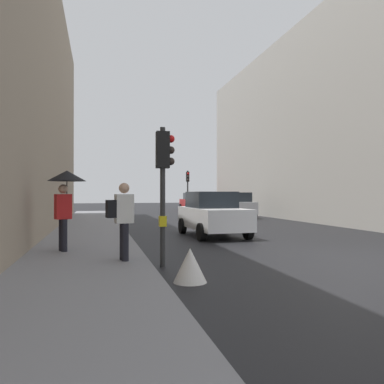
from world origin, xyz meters
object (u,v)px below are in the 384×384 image
(car_silver_hatchback, at_px, (235,205))
(pedestrian_with_umbrella, at_px, (66,188))
(car_white_compact, at_px, (213,214))
(pedestrian_with_black_backpack, at_px, (122,216))
(traffic_light_near_left, at_px, (164,171))
(warning_sign_triangle, at_px, (190,265))
(car_red_sedan, at_px, (193,202))
(traffic_light_far_median, at_px, (188,184))

(car_silver_hatchback, xyz_separation_m, pedestrian_with_umbrella, (-10.12, -14.38, 0.96))
(car_white_compact, height_order, pedestrian_with_black_backpack, pedestrian_with_black_backpack)
(traffic_light_near_left, xyz_separation_m, warning_sign_triangle, (0.23, -1.64, -1.89))
(pedestrian_with_umbrella, height_order, warning_sign_triangle, pedestrian_with_umbrella)
(warning_sign_triangle, bearing_deg, pedestrian_with_umbrella, 124.95)
(car_silver_hatchback, bearing_deg, pedestrian_with_umbrella, -125.13)
(car_silver_hatchback, relative_size, pedestrian_with_black_backpack, 2.41)
(car_white_compact, xyz_separation_m, pedestrian_with_black_backpack, (-3.89, -5.68, 0.29))
(traffic_light_near_left, height_order, car_red_sedan, traffic_light_near_left)
(pedestrian_with_black_backpack, bearing_deg, car_red_sedan, 72.79)
(traffic_light_near_left, distance_m, car_silver_hatchback, 18.18)
(car_white_compact, xyz_separation_m, warning_sign_triangle, (-2.73, -7.47, -0.55))
(car_white_compact, bearing_deg, car_silver_hatchback, 65.21)
(traffic_light_far_median, height_order, car_white_compact, traffic_light_far_median)
(car_silver_hatchback, distance_m, car_white_compact, 11.61)
(car_white_compact, distance_m, car_red_sedan, 22.24)
(pedestrian_with_black_backpack, bearing_deg, car_silver_hatchback, 61.65)
(car_white_compact, bearing_deg, car_red_sedan, 78.02)
(traffic_light_far_median, distance_m, pedestrian_with_black_backpack, 23.71)
(traffic_light_near_left, bearing_deg, car_silver_hatchback, 64.47)
(car_red_sedan, distance_m, pedestrian_with_umbrella, 27.46)
(car_white_compact, height_order, pedestrian_with_umbrella, pedestrian_with_umbrella)
(car_white_compact, relative_size, car_red_sedan, 1.01)
(traffic_light_far_median, xyz_separation_m, warning_sign_triangle, (-5.71, -24.44, -2.18))
(car_silver_hatchback, xyz_separation_m, car_red_sedan, (-0.25, 11.22, 0.00))
(car_silver_hatchback, distance_m, car_red_sedan, 11.23)
(car_silver_hatchback, bearing_deg, car_white_compact, -114.79)
(traffic_light_far_median, height_order, car_silver_hatchback, traffic_light_far_median)
(traffic_light_near_left, bearing_deg, pedestrian_with_umbrella, 139.35)
(car_red_sedan, relative_size, pedestrian_with_black_backpack, 2.39)
(traffic_light_near_left, height_order, pedestrian_with_black_backpack, traffic_light_near_left)
(car_silver_hatchback, height_order, pedestrian_with_black_backpack, pedestrian_with_black_backpack)
(pedestrian_with_umbrella, xyz_separation_m, pedestrian_with_black_backpack, (1.37, -1.83, -0.68))
(pedestrian_with_umbrella, relative_size, pedestrian_with_black_backpack, 1.21)
(traffic_light_far_median, height_order, pedestrian_with_umbrella, traffic_light_far_median)
(warning_sign_triangle, bearing_deg, pedestrian_with_black_backpack, 122.96)
(car_red_sedan, bearing_deg, traffic_light_far_median, -108.80)
(pedestrian_with_umbrella, bearing_deg, warning_sign_triangle, -55.05)
(pedestrian_with_umbrella, relative_size, warning_sign_triangle, 3.29)
(traffic_light_far_median, xyz_separation_m, car_silver_hatchback, (1.88, -6.43, -1.63))
(pedestrian_with_umbrella, bearing_deg, traffic_light_near_left, -40.65)
(traffic_light_far_median, distance_m, car_silver_hatchback, 6.90)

